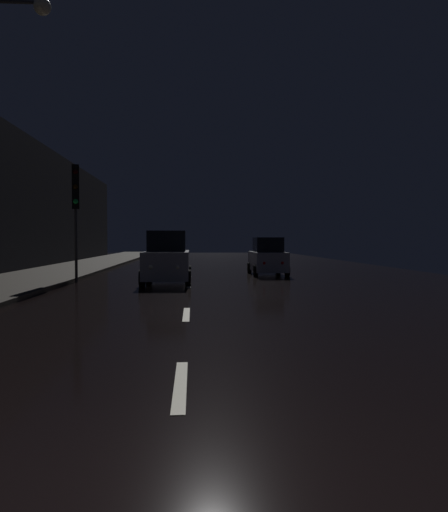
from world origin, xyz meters
TOP-DOWN VIEW (x-y plane):
  - ground at (0.00, 24.50)m, footprint 26.74×84.00m
  - sidewalk_left at (-7.17, 24.50)m, footprint 4.40×84.00m
  - lane_centerline at (0.00, 12.28)m, footprint 0.16×19.91m
  - traffic_light_far_left at (-4.87, 18.38)m, footprint 0.38×0.48m
  - streetlamp_overhead at (-4.65, 9.87)m, footprint 1.70×0.44m
  - car_approaching_headlights at (-0.93, 17.73)m, footprint 2.02×4.38m
  - car_parked_right_far at (4.07, 22.36)m, footprint 1.79×3.88m

SIDE VIEW (x-z plane):
  - ground at x=0.00m, z-range -0.02..0.00m
  - lane_centerline at x=0.00m, z-range 0.00..0.01m
  - sidewalk_left at x=-7.17m, z-range 0.00..0.15m
  - car_parked_right_far at x=4.07m, z-range -0.08..1.87m
  - car_approaching_headlights at x=-0.93m, z-range -0.09..2.11m
  - traffic_light_far_left at x=-4.87m, z-range 1.16..6.21m
  - streetlamp_overhead at x=-4.65m, z-range 1.22..9.24m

